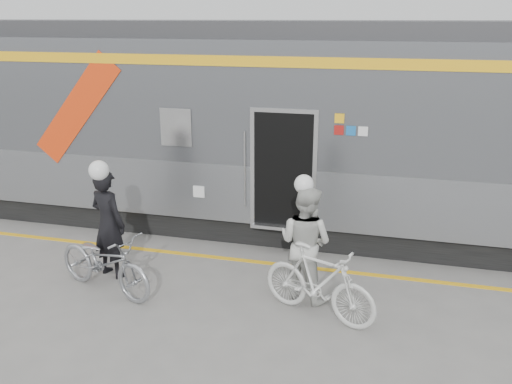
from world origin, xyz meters
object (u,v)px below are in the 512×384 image
(man, at_px, (108,224))
(bicycle_left, at_px, (104,262))
(bicycle_right, at_px, (319,283))
(woman, at_px, (305,243))

(man, xyz_separation_m, bicycle_left, (0.20, -0.55, -0.42))
(bicycle_left, height_order, bicycle_right, bicycle_right)
(woman, distance_m, bicycle_right, 0.72)
(man, xyz_separation_m, bicycle_right, (3.57, -0.47, -0.38))
(woman, bearing_deg, man, 23.71)
(man, height_order, bicycle_left, man)
(man, bearing_deg, woman, -159.71)
(bicycle_left, distance_m, woman, 3.16)
(bicycle_left, bearing_deg, man, 38.79)
(woman, bearing_deg, bicycle_right, 140.84)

